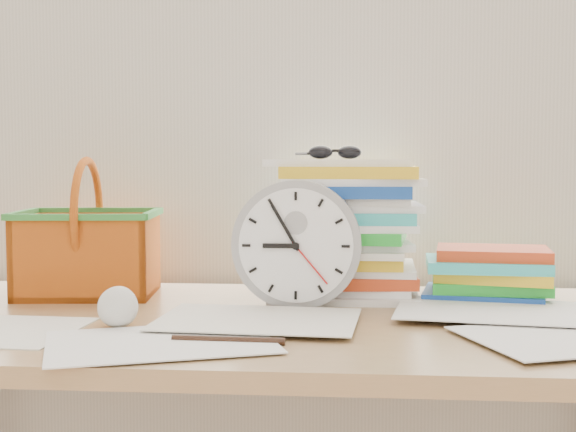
# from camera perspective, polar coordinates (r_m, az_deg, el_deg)

# --- Properties ---
(curtain) EXTENTS (2.40, 0.01, 2.50)m
(curtain) POSITION_cam_1_polar(r_m,az_deg,el_deg) (1.74, -0.30, 13.44)
(curtain) COLOR beige
(curtain) RESTS_ON room_shell
(desk) EXTENTS (1.40, 0.70, 0.75)m
(desk) POSITION_cam_1_polar(r_m,az_deg,el_deg) (1.38, -1.70, -10.22)
(desk) COLOR #9A7548
(desk) RESTS_ON ground
(paper_stack) EXTENTS (0.31, 0.26, 0.27)m
(paper_stack) POSITION_cam_1_polar(r_m,az_deg,el_deg) (1.55, 3.91, -0.87)
(paper_stack) COLOR white
(paper_stack) RESTS_ON desk
(clock) EXTENTS (0.23, 0.05, 0.23)m
(clock) POSITION_cam_1_polar(r_m,az_deg,el_deg) (1.43, 0.63, -2.02)
(clock) COLOR #959597
(clock) RESTS_ON desk
(sunglasses) EXTENTS (0.14, 0.13, 0.03)m
(sunglasses) POSITION_cam_1_polar(r_m,az_deg,el_deg) (1.51, 3.36, 4.55)
(sunglasses) COLOR black
(sunglasses) RESTS_ON paper_stack
(book_stack) EXTENTS (0.27, 0.22, 0.10)m
(book_stack) POSITION_cam_1_polar(r_m,az_deg,el_deg) (1.55, 14.06, -4.06)
(book_stack) COLOR white
(book_stack) RESTS_ON desk
(basket) EXTENTS (0.28, 0.23, 0.26)m
(basket) POSITION_cam_1_polar(r_m,az_deg,el_deg) (1.61, -14.05, -0.84)
(basket) COLOR #D25F14
(basket) RESTS_ON desk
(crumpled_ball) EXTENTS (0.07, 0.07, 0.07)m
(crumpled_ball) POSITION_cam_1_polar(r_m,az_deg,el_deg) (1.30, -12.03, -6.32)
(crumpled_ball) COLOR white
(crumpled_ball) RESTS_ON desk
(pen) EXTENTS (0.17, 0.02, 0.01)m
(pen) POSITION_cam_1_polar(r_m,az_deg,el_deg) (1.17, -4.28, -8.78)
(pen) COLOR black
(pen) RESTS_ON desk
(scattered_papers) EXTENTS (1.26, 0.42, 0.02)m
(scattered_papers) POSITION_cam_1_polar(r_m,az_deg,el_deg) (1.36, -1.71, -6.93)
(scattered_papers) COLOR white
(scattered_papers) RESTS_ON desk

